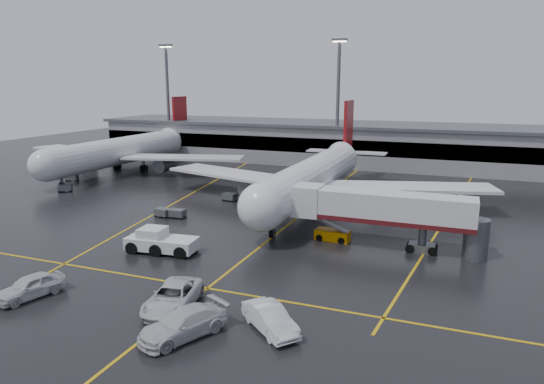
% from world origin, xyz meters
% --- Properties ---
extents(ground, '(220.00, 220.00, 0.00)m').
position_xyz_m(ground, '(0.00, 0.00, 0.00)').
color(ground, black).
rests_on(ground, ground).
extents(apron_line_centre, '(0.25, 90.00, 0.02)m').
position_xyz_m(apron_line_centre, '(0.00, 0.00, 0.01)').
color(apron_line_centre, gold).
rests_on(apron_line_centre, ground).
extents(apron_line_stop, '(60.00, 0.25, 0.02)m').
position_xyz_m(apron_line_stop, '(0.00, -22.00, 0.01)').
color(apron_line_stop, gold).
rests_on(apron_line_stop, ground).
extents(apron_line_left, '(9.99, 69.35, 0.02)m').
position_xyz_m(apron_line_left, '(-20.00, 10.00, 0.01)').
color(apron_line_left, gold).
rests_on(apron_line_left, ground).
extents(apron_line_right, '(7.57, 69.64, 0.02)m').
position_xyz_m(apron_line_right, '(18.00, 10.00, 0.01)').
color(apron_line_right, gold).
rests_on(apron_line_right, ground).
extents(terminal, '(122.00, 19.00, 8.60)m').
position_xyz_m(terminal, '(0.00, 47.93, 4.32)').
color(terminal, gray).
rests_on(terminal, ground).
extents(light_mast_left, '(3.00, 1.20, 25.45)m').
position_xyz_m(light_mast_left, '(-45.00, 42.00, 14.47)').
color(light_mast_left, '#595B60').
rests_on(light_mast_left, ground).
extents(light_mast_mid, '(3.00, 1.20, 25.45)m').
position_xyz_m(light_mast_mid, '(-5.00, 42.00, 14.47)').
color(light_mast_mid, '#595B60').
rests_on(light_mast_mid, ground).
extents(main_airliner, '(48.80, 45.60, 14.10)m').
position_xyz_m(main_airliner, '(0.00, 9.70, 4.21)').
color(main_airliner, silver).
rests_on(main_airliner, ground).
extents(second_airliner, '(48.80, 45.60, 14.10)m').
position_xyz_m(second_airliner, '(-42.00, 21.70, 4.21)').
color(second_airliner, silver).
rests_on(second_airliner, ground).
extents(jet_bridge, '(19.90, 3.40, 6.05)m').
position_xyz_m(jet_bridge, '(11.87, -6.00, 3.93)').
color(jet_bridge, silver).
rests_on(jet_bridge, ground).
extents(pushback_tractor, '(7.47, 3.77, 2.58)m').
position_xyz_m(pushback_tractor, '(-8.92, -15.66, 1.03)').
color(pushback_tractor, silver).
rests_on(pushback_tractor, ground).
extents(belt_loader, '(3.86, 2.01, 2.37)m').
position_xyz_m(belt_loader, '(6.53, -5.55, 0.58)').
color(belt_loader, '#D38000').
rests_on(belt_loader, ground).
extents(service_van_a, '(4.40, 7.27, 1.89)m').
position_xyz_m(service_van_a, '(-0.59, -26.30, 0.94)').
color(service_van_a, silver).
rests_on(service_van_a, ground).
extents(service_van_b, '(5.16, 6.92, 1.87)m').
position_xyz_m(service_van_b, '(2.35, -29.62, 0.93)').
color(service_van_b, silver).
rests_on(service_van_b, ground).
extents(service_van_c, '(5.39, 4.93, 1.79)m').
position_xyz_m(service_van_c, '(7.53, -26.70, 0.90)').
color(service_van_c, white).
rests_on(service_van_c, ground).
extents(service_van_d, '(3.59, 5.84, 1.86)m').
position_xyz_m(service_van_d, '(-12.40, -28.70, 0.93)').
color(service_van_d, silver).
rests_on(service_van_d, ground).
extents(baggage_cart_a, '(2.05, 1.38, 1.12)m').
position_xyz_m(baggage_cart_a, '(-14.31, -3.90, 0.63)').
color(baggage_cart_a, '#595B60').
rests_on(baggage_cart_a, ground).
extents(baggage_cart_b, '(2.18, 1.59, 1.12)m').
position_xyz_m(baggage_cart_b, '(-16.30, -4.15, 0.63)').
color(baggage_cart_b, '#595B60').
rests_on(baggage_cart_b, ground).
extents(baggage_cart_c, '(2.19, 1.61, 1.12)m').
position_xyz_m(baggage_cart_c, '(-12.22, 6.99, 0.63)').
color(baggage_cart_c, '#595B60').
rests_on(baggage_cart_c, ground).
extents(baggage_cart_d, '(2.30, 1.85, 1.12)m').
position_xyz_m(baggage_cart_d, '(-44.83, 10.25, 0.63)').
color(baggage_cart_d, '#595B60').
rests_on(baggage_cart_d, ground).
extents(baggage_cart_e, '(2.39, 2.17, 1.12)m').
position_xyz_m(baggage_cart_e, '(-39.37, 2.99, 0.63)').
color(baggage_cart_e, '#595B60').
rests_on(baggage_cart_e, ground).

